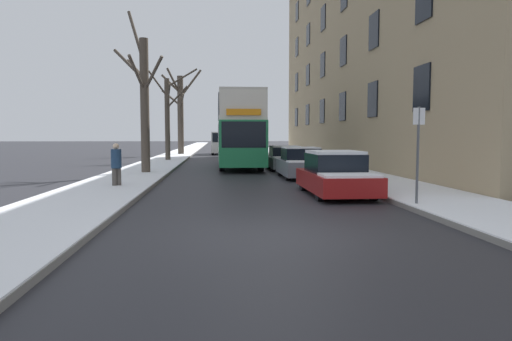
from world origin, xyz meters
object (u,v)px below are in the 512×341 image
(bare_tree_left_1, at_px, (168,115))
(oncoming_van, at_px, (221,142))
(parked_car_2, at_px, (285,159))
(street_sign_post, at_px, (418,151))
(bare_tree_left_0, at_px, (144,100))
(double_decker_bus, at_px, (239,127))
(parked_car_1, at_px, (301,164))
(parked_car_0, at_px, (335,175))
(bare_tree_left_2, at_px, (180,111))
(pedestrian_left_sidewalk, at_px, (116,164))

(bare_tree_left_1, bearing_deg, oncoming_van, 74.17)
(parked_car_2, height_order, street_sign_post, street_sign_post)
(bare_tree_left_0, relative_size, double_decker_bus, 0.74)
(double_decker_bus, height_order, parked_car_1, double_decker_bus)
(bare_tree_left_0, distance_m, double_decker_bus, 7.46)
(parked_car_0, distance_m, parked_car_1, 6.21)
(bare_tree_left_2, bearing_deg, double_decker_bus, -74.25)
(bare_tree_left_0, relative_size, parked_car_1, 2.08)
(oncoming_van, bearing_deg, double_decker_bus, -87.31)
(bare_tree_left_2, relative_size, oncoming_van, 1.60)
(bare_tree_left_0, distance_m, parked_car_1, 8.37)
(bare_tree_left_2, bearing_deg, oncoming_van, 33.71)
(parked_car_0, distance_m, parked_car_2, 11.17)
(bare_tree_left_0, xyz_separation_m, pedestrian_left_sidewalk, (-0.06, -6.18, -2.82))
(bare_tree_left_1, distance_m, double_decker_bus, 7.99)
(parked_car_1, distance_m, oncoming_van, 28.12)
(oncoming_van, distance_m, pedestrian_left_sidewalk, 32.21)
(parked_car_2, xyz_separation_m, pedestrian_left_sidewalk, (-7.54, -9.03, 0.29))
(parked_car_0, distance_m, oncoming_van, 34.29)
(oncoming_van, relative_size, street_sign_post, 1.98)
(pedestrian_left_sidewalk, height_order, street_sign_post, street_sign_post)
(bare_tree_left_2, bearing_deg, parked_car_2, -69.62)
(double_decker_bus, xyz_separation_m, parked_car_0, (2.54, -13.77, -1.82))
(bare_tree_left_2, distance_m, double_decker_bus, 18.44)
(pedestrian_left_sidewalk, distance_m, street_sign_post, 10.37)
(bare_tree_left_0, bearing_deg, bare_tree_left_1, 90.15)
(bare_tree_left_0, distance_m, pedestrian_left_sidewalk, 6.79)
(bare_tree_left_1, distance_m, pedestrian_left_sidewalk, 17.98)
(parked_car_0, bearing_deg, street_sign_post, -65.81)
(bare_tree_left_2, xyz_separation_m, street_sign_post, (8.91, -34.52, -2.86))
(bare_tree_left_1, xyz_separation_m, street_sign_post, (8.91, -23.04, -1.92))
(double_decker_bus, xyz_separation_m, oncoming_van, (-0.96, 20.33, -1.22))
(bare_tree_left_2, distance_m, parked_car_1, 26.58)
(bare_tree_left_1, relative_size, parked_car_2, 1.79)
(bare_tree_left_0, height_order, bare_tree_left_2, bare_tree_left_2)
(parked_car_2, bearing_deg, oncoming_van, 98.68)
(oncoming_van, distance_m, street_sign_post, 37.52)
(parked_car_2, xyz_separation_m, street_sign_post, (1.39, -14.27, 0.91))
(parked_car_0, relative_size, parked_car_2, 1.11)
(bare_tree_left_2, bearing_deg, bare_tree_left_1, -89.96)
(bare_tree_left_0, bearing_deg, double_decker_bus, 47.76)
(parked_car_1, bearing_deg, parked_car_0, -90.00)
(bare_tree_left_0, relative_size, bare_tree_left_1, 1.17)
(bare_tree_left_0, relative_size, parked_car_2, 2.10)
(parked_car_1, height_order, street_sign_post, street_sign_post)
(bare_tree_left_2, distance_m, parked_car_0, 32.53)
(street_sign_post, bearing_deg, parked_car_2, 95.56)
(parked_car_1, distance_m, parked_car_2, 4.96)
(parked_car_0, bearing_deg, parked_car_1, 90.00)
(bare_tree_left_1, height_order, oncoming_van, bare_tree_left_1)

